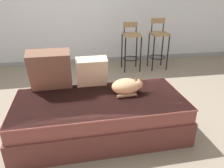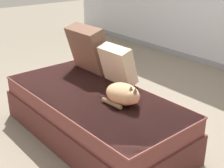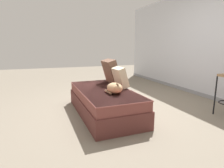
{
  "view_description": "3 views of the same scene",
  "coord_description": "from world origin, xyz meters",
  "px_view_note": "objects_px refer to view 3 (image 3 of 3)",
  "views": [
    {
      "loc": [
        -0.22,
        -2.48,
        1.57
      ],
      "look_at": [
        0.15,
        -0.3,
        0.57
      ],
      "focal_mm": 35.0,
      "sensor_mm": 36.0,
      "label": 1
    },
    {
      "loc": [
        2.1,
        -1.87,
        1.62
      ],
      "look_at": [
        0.15,
        -0.3,
        0.57
      ],
      "focal_mm": 50.0,
      "sensor_mm": 36.0,
      "label": 2
    },
    {
      "loc": [
        3.07,
        -1.36,
        1.19
      ],
      "look_at": [
        0.15,
        -0.3,
        0.57
      ],
      "focal_mm": 30.0,
      "sensor_mm": 36.0,
      "label": 3
    }
  ],
  "objects_px": {
    "throw_pillow_corner": "(111,71)",
    "couch": "(104,101)",
    "throw_pillow_middle": "(120,77)",
    "cat": "(115,88)"
  },
  "relations": [
    {
      "from": "couch",
      "to": "throw_pillow_corner",
      "type": "relative_size",
      "value": 3.84
    },
    {
      "from": "throw_pillow_corner",
      "to": "cat",
      "type": "relative_size",
      "value": 1.37
    },
    {
      "from": "cat",
      "to": "throw_pillow_corner",
      "type": "bearing_deg",
      "value": 164.46
    },
    {
      "from": "throw_pillow_corner",
      "to": "couch",
      "type": "bearing_deg",
      "value": -31.55
    },
    {
      "from": "throw_pillow_corner",
      "to": "throw_pillow_middle",
      "type": "bearing_deg",
      "value": 1.55
    },
    {
      "from": "couch",
      "to": "cat",
      "type": "relative_size",
      "value": 5.25
    },
    {
      "from": "cat",
      "to": "couch",
      "type": "bearing_deg",
      "value": -164.6
    },
    {
      "from": "couch",
      "to": "throw_pillow_middle",
      "type": "height_order",
      "value": "throw_pillow_middle"
    },
    {
      "from": "couch",
      "to": "cat",
      "type": "bearing_deg",
      "value": 15.4
    },
    {
      "from": "throw_pillow_middle",
      "to": "couch",
      "type": "bearing_deg",
      "value": -80.51
    }
  ]
}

